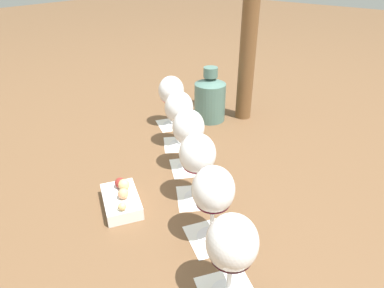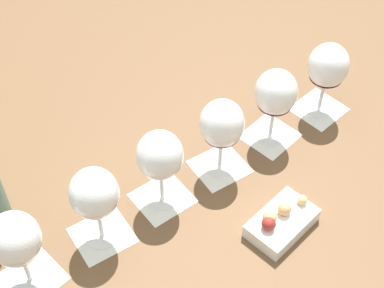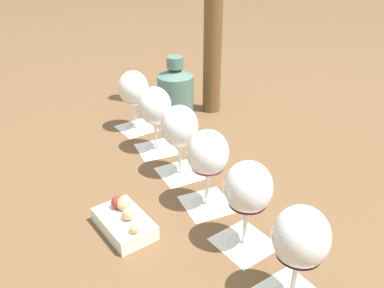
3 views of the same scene
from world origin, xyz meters
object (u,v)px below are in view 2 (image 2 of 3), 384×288
wine_glass_0 (15,242)px  snack_dish (281,222)px  wine_glass_4 (276,95)px  wine_glass_2 (160,158)px  wine_glass_5 (328,68)px  wine_glass_1 (95,196)px  wine_glass_3 (222,126)px

wine_glass_0 → snack_dish: wine_glass_0 is taller
wine_glass_0 → wine_glass_4: bearing=-39.1°
wine_glass_0 → wine_glass_2: bearing=-38.3°
wine_glass_0 → wine_glass_4: 0.60m
wine_glass_2 → wine_glass_4: size_ratio=1.00×
wine_glass_2 → wine_glass_5: 0.45m
wine_glass_4 → wine_glass_5: (0.11, -0.10, 0.00)m
wine_glass_0 → wine_glass_4: same height
wine_glass_1 → wine_glass_3: size_ratio=1.00×
wine_glass_0 → wine_glass_5: bearing=-39.6°
wine_glass_1 → snack_dish: 0.37m
wine_glass_5 → wine_glass_2: bearing=139.5°
snack_dish → wine_glass_0: bearing=117.1°
wine_glass_1 → wine_glass_2: (0.12, -0.09, -0.00)m
wine_glass_5 → snack_dish: 0.38m
wine_glass_1 → snack_dish: wine_glass_1 is taller
wine_glass_1 → snack_dish: size_ratio=1.14×
wine_glass_0 → wine_glass_5: same height
wine_glass_2 → snack_dish: wine_glass_2 is taller
wine_glass_3 → wine_glass_4: bearing=-38.6°
wine_glass_0 → snack_dish: bearing=-62.9°
wine_glass_5 → snack_dish: (-0.36, 0.04, -0.11)m
wine_glass_3 → snack_dish: bearing=-130.6°
wine_glass_1 → snack_dish: bearing=-73.5°
wine_glass_3 → wine_glass_4: (0.12, -0.09, 0.00)m
wine_glass_1 → wine_glass_5: (0.46, -0.38, 0.00)m
wine_glass_1 → wine_glass_2: bearing=-38.1°
wine_glass_3 → wine_glass_1: bearing=140.3°
snack_dish → wine_glass_2: bearing=86.3°
snack_dish → wine_glass_3: bearing=49.4°
wine_glass_1 → wine_glass_2: 0.15m
wine_glass_3 → snack_dish: 0.22m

